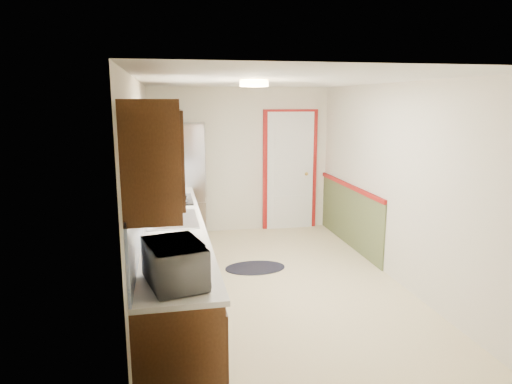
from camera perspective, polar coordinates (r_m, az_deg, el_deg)
name	(u,v)px	position (r m, az deg, el deg)	size (l,w,h in m)	color
room_shell	(276,188)	(5.23, 2.57, 0.48)	(3.20, 5.20, 2.52)	beige
kitchen_run	(169,234)	(4.89, -10.87, -5.21)	(0.63, 4.00, 2.20)	#3B1F0D
back_wall_trim	(302,180)	(7.64, 5.79, 1.56)	(1.12, 2.30, 2.08)	maroon
ceiling_fixture	(254,84)	(4.88, -0.24, 13.39)	(0.30, 0.30, 0.06)	#FFD88C
microwave	(175,259)	(3.22, -10.07, -8.25)	(0.53, 0.29, 0.36)	white
refrigerator	(180,183)	(7.15, -9.43, 1.06)	(0.85, 0.82, 1.85)	#B7B7BC
rug	(255,268)	(6.14, -0.11, -9.45)	(0.80, 0.51, 0.01)	black
cooktop	(171,200)	(5.87, -10.62, -0.98)	(0.54, 0.65, 0.02)	black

